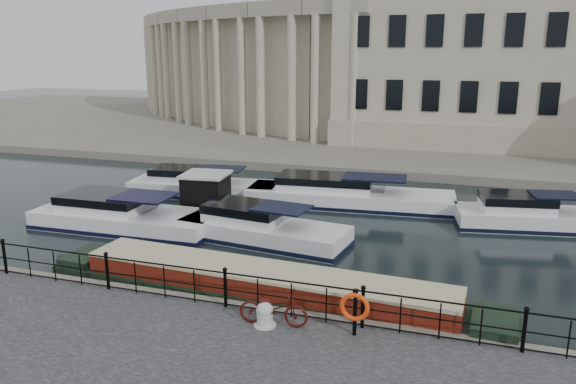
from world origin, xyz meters
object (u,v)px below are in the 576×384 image
object	(u,v)px
bicycle	(273,308)
narrowboat	(264,294)
harbour_hut	(206,197)
mooring_bollard	(265,315)
life_ring_post	(355,308)

from	to	relation	value
bicycle	narrowboat	bearing A→B (deg)	21.91
narrowboat	harbour_hut	bearing A→B (deg)	129.35
bicycle	narrowboat	size ratio (longest dim) A/B	0.13
narrowboat	bicycle	bearing A→B (deg)	-59.87
mooring_bollard	life_ring_post	world-z (taller)	life_ring_post
life_ring_post	narrowboat	distance (m)	4.02
bicycle	life_ring_post	world-z (taller)	life_ring_post
narrowboat	life_ring_post	bearing A→B (deg)	-29.08
mooring_bollard	narrowboat	size ratio (longest dim) A/B	0.05
bicycle	life_ring_post	bearing A→B (deg)	-92.93
bicycle	harbour_hut	distance (m)	12.57
bicycle	narrowboat	distance (m)	2.52
mooring_bollard	life_ring_post	xyz separation A→B (m)	(2.40, 0.20, 0.48)
bicycle	harbour_hut	xyz separation A→B (m)	(-7.12, 10.36, -0.10)
mooring_bollard	narrowboat	bearing A→B (deg)	111.53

